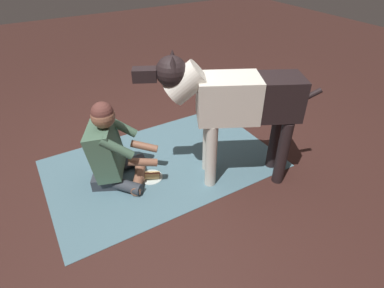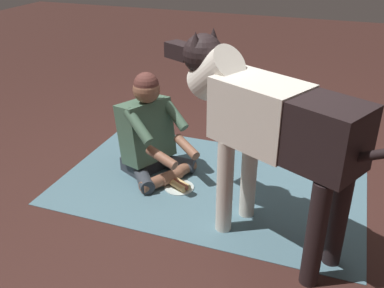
% 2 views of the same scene
% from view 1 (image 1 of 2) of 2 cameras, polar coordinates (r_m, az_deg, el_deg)
% --- Properties ---
extents(ground_plane, '(14.43, 14.43, 0.00)m').
position_cam_1_polar(ground_plane, '(3.36, -5.99, -2.86)').
color(ground_plane, '#39201B').
extents(area_rug, '(2.33, 1.46, 0.01)m').
position_cam_1_polar(area_rug, '(3.30, -5.23, -3.55)').
color(area_rug, slate).
rests_on(area_rug, ground).
extents(person_sitting_on_floor, '(0.71, 0.63, 0.85)m').
position_cam_1_polar(person_sitting_on_floor, '(2.97, -14.57, -1.24)').
color(person_sitting_on_floor, '#32383F').
rests_on(person_sitting_on_floor, ground).
extents(large_dog, '(1.47, 0.83, 1.26)m').
position_cam_1_polar(large_dog, '(2.72, 7.82, 7.60)').
color(large_dog, silver).
rests_on(large_dog, ground).
extents(hot_dog_on_plate, '(0.23, 0.23, 0.06)m').
position_cam_1_polar(hot_dog_on_plate, '(3.12, -7.56, -5.82)').
color(hot_dog_on_plate, silver).
rests_on(hot_dog_on_plate, ground).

